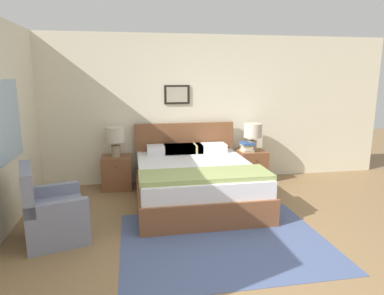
{
  "coord_description": "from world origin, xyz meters",
  "views": [
    {
      "loc": [
        -1.03,
        -2.92,
        1.9
      ],
      "look_at": [
        -0.2,
        1.71,
        0.91
      ],
      "focal_mm": 32.0,
      "sensor_mm": 36.0,
      "label": 1
    }
  ],
  "objects": [
    {
      "name": "wall_left",
      "position": [
        -2.58,
        1.55,
        1.3
      ],
      "size": [
        0.08,
        5.5,
        2.6
      ],
      "color": "beige",
      "rests_on": "ground_plane"
    },
    {
      "name": "book_thick_bottom",
      "position": [
        1.0,
        2.79,
        0.58
      ],
      "size": [
        0.22,
        0.23,
        0.03
      ],
      "rotation": [
        0.0,
        0.0,
        0.06
      ],
      "color": "beige",
      "rests_on": "nightstand_by_door"
    },
    {
      "name": "table_lamp_near_window",
      "position": [
        -1.3,
        2.82,
        0.89
      ],
      "size": [
        0.32,
        0.32,
        0.5
      ],
      "color": "gray",
      "rests_on": "nightstand_near_window"
    },
    {
      "name": "nightstand_by_door",
      "position": [
        1.11,
        2.83,
        0.28
      ],
      "size": [
        0.49,
        0.46,
        0.56
      ],
      "color": "brown",
      "rests_on": "ground_plane"
    },
    {
      "name": "book_novel_upper",
      "position": [
        1.0,
        2.79,
        0.65
      ],
      "size": [
        0.18,
        0.23,
        0.03
      ],
      "rotation": [
        0.0,
        0.0,
        -0.07
      ],
      "color": "beige",
      "rests_on": "book_hardcover_middle"
    },
    {
      "name": "book_slim_near_top",
      "position": [
        1.0,
        2.79,
        0.68
      ],
      "size": [
        0.22,
        0.23,
        0.03
      ],
      "rotation": [
        0.0,
        0.0,
        0.1
      ],
      "color": "beige",
      "rests_on": "book_novel_upper"
    },
    {
      "name": "area_rug_main",
      "position": [
        -0.01,
        0.65,
        0.0
      ],
      "size": [
        2.39,
        1.91,
        0.01
      ],
      "color": "#47567F",
      "rests_on": "ground_plane"
    },
    {
      "name": "ground_plane",
      "position": [
        0.0,
        0.0,
        0.0
      ],
      "size": [
        16.0,
        16.0,
        0.0
      ],
      "primitive_type": "plane",
      "color": "olive"
    },
    {
      "name": "bed",
      "position": [
        -0.09,
        2.0,
        0.32
      ],
      "size": [
        1.77,
        2.15,
        1.08
      ],
      "color": "brown",
      "rests_on": "ground_plane"
    },
    {
      "name": "wall_back",
      "position": [
        -0.0,
        3.13,
        1.3
      ],
      "size": [
        7.5,
        0.09,
        2.6
      ],
      "color": "beige",
      "rests_on": "ground_plane"
    },
    {
      "name": "book_paperback_top",
      "position": [
        1.0,
        2.79,
        0.71
      ],
      "size": [
        0.22,
        0.26,
        0.04
      ],
      "rotation": [
        0.0,
        0.0,
        0.01
      ],
      "color": "#335693",
      "rests_on": "book_slim_near_top"
    },
    {
      "name": "book_hardcover_middle",
      "position": [
        1.0,
        2.79,
        0.62
      ],
      "size": [
        0.17,
        0.23,
        0.04
      ],
      "rotation": [
        0.0,
        0.0,
        0.04
      ],
      "color": "silver",
      "rests_on": "book_thick_bottom"
    },
    {
      "name": "table_lamp_by_door",
      "position": [
        1.11,
        2.82,
        0.89
      ],
      "size": [
        0.32,
        0.32,
        0.5
      ],
      "color": "gray",
      "rests_on": "nightstand_by_door"
    },
    {
      "name": "armchair",
      "position": [
        -1.99,
        1.08,
        0.3
      ],
      "size": [
        0.85,
        0.92,
        0.9
      ],
      "rotation": [
        0.0,
        0.0,
        -1.28
      ],
      "color": "gray",
      "rests_on": "ground_plane"
    },
    {
      "name": "nightstand_near_window",
      "position": [
        -1.3,
        2.83,
        0.28
      ],
      "size": [
        0.49,
        0.46,
        0.56
      ],
      "color": "brown",
      "rests_on": "ground_plane"
    }
  ]
}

